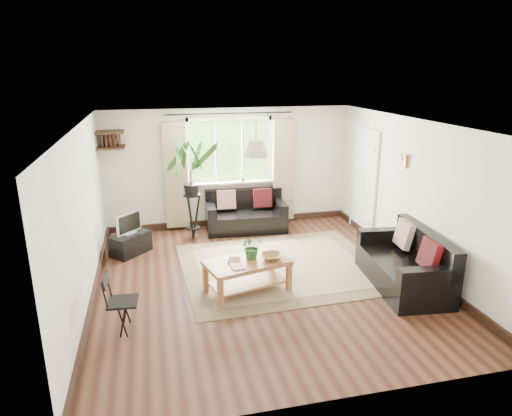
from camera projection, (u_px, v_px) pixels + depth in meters
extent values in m
plane|color=#321710|center=(262.00, 280.00, 7.07)|extent=(5.50, 5.50, 0.00)
plane|color=white|center=(263.00, 124.00, 6.36)|extent=(5.50, 5.50, 0.00)
cube|color=white|center=(230.00, 168.00, 9.27)|extent=(5.00, 0.02, 2.40)
cube|color=white|center=(335.00, 291.00, 4.15)|extent=(5.00, 0.02, 2.40)
cube|color=white|center=(83.00, 218.00, 6.17)|extent=(0.02, 5.50, 2.40)
cube|color=white|center=(414.00, 196.00, 7.26)|extent=(0.02, 5.50, 2.40)
cube|color=beige|center=(281.00, 266.00, 7.52)|extent=(3.29, 2.85, 0.02)
cube|color=silver|center=(364.00, 183.00, 8.89)|extent=(0.06, 0.96, 2.06)
imported|color=#265A24|center=(252.00, 247.00, 6.61)|extent=(0.37, 0.34, 0.36)
imported|color=olive|center=(272.00, 257.00, 6.62)|extent=(0.32, 0.32, 0.08)
imported|color=silver|center=(231.00, 267.00, 6.34)|extent=(0.20, 0.25, 0.02)
imported|color=brown|center=(228.00, 260.00, 6.57)|extent=(0.23, 0.27, 0.02)
cube|color=black|center=(131.00, 244.00, 8.02)|extent=(0.76, 0.76, 0.37)
imported|color=#2D6023|center=(243.00, 175.00, 9.25)|extent=(0.14, 0.10, 0.27)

